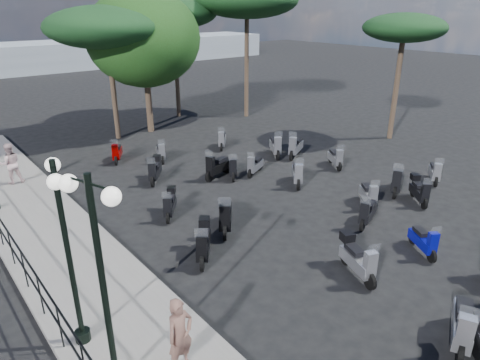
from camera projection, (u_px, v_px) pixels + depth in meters
ground at (295, 230)px, 14.27m from camera, size 120.00×120.00×0.00m
sidewalk at (67, 257)px, 12.57m from camera, size 3.00×30.00×0.15m
railing at (16, 251)px, 11.35m from camera, size 0.04×26.04×1.10m
lamp_post_0 at (102, 276)px, 7.30m from camera, size 0.63×1.24×4.40m
lamp_post_1 at (67, 245)px, 8.47m from camera, size 0.53×1.21×4.20m
woman at (180, 335)px, 8.37m from camera, size 0.64×0.46×1.63m
pedestrian_far at (10, 163)px, 17.33m from camera, size 0.88×0.72×1.70m
scooter_2 at (203, 243)px, 12.48m from camera, size 1.21×1.42×1.36m
scooter_3 at (170, 205)px, 15.03m from camera, size 1.05×1.25×1.19m
scooter_4 at (155, 171)px, 18.02m from camera, size 1.15×1.32×1.28m
scooter_5 at (117, 153)px, 20.34m from camera, size 0.94×1.39×1.25m
scooter_6 at (462, 326)px, 9.24m from camera, size 1.74×0.98×1.49m
scooter_8 at (358, 259)px, 11.68m from camera, size 0.86×1.63×1.36m
scooter_9 at (226, 216)px, 14.06m from camera, size 1.29×1.51×1.49m
scooter_10 at (217, 167)px, 18.43m from camera, size 1.71×0.79×1.40m
scooter_11 at (161, 152)px, 20.41m from camera, size 0.78×1.46×1.23m
scooter_14 at (369, 195)px, 15.79m from camera, size 1.06×1.32×1.27m
scooter_15 at (297, 174)px, 17.69m from camera, size 1.22×1.34×1.36m
scooter_16 at (255, 166)px, 18.79m from camera, size 1.39×0.79×1.19m
scooter_17 at (233, 168)px, 18.45m from camera, size 1.03×1.33×1.26m
scooter_19 at (424, 241)px, 12.78m from camera, size 0.87×1.31×1.18m
scooter_20 at (368, 213)px, 14.46m from camera, size 1.53×0.76×1.27m
scooter_21 at (419, 191)px, 16.09m from camera, size 1.12×1.28×1.23m
scooter_22 at (336, 158)px, 19.63m from camera, size 0.92×1.38×1.24m
scooter_23 at (222, 140)px, 22.27m from camera, size 1.11×1.27×1.27m
scooter_26 at (435, 172)px, 17.96m from camera, size 1.34×1.01×1.26m
scooter_27 at (397, 181)px, 16.90m from camera, size 1.67×1.00×1.44m
scooter_28 at (295, 147)px, 20.95m from camera, size 1.65×1.00×1.44m
scooter_29 at (276, 146)px, 21.05m from camera, size 1.10×1.56×1.43m
broadleaf_tree at (144, 38)px, 23.41m from camera, size 6.21×6.21×7.91m
pine_0 at (173, 14)px, 26.44m from camera, size 5.40×5.40×7.44m
pine_1 at (247, 0)px, 26.16m from camera, size 6.40×6.40×8.37m
pine_2 at (106, 27)px, 21.89m from camera, size 6.22×6.22×7.00m
pine_3 at (404, 29)px, 21.91m from camera, size 4.23×4.23×6.62m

